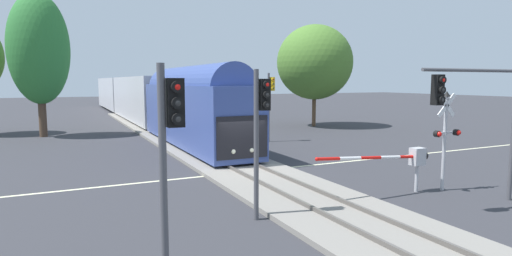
# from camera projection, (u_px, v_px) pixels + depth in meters

# --- Properties ---
(ground_plane) EXTENTS (220.00, 220.00, 0.00)m
(ground_plane) POSITION_uv_depth(u_px,v_px,m) (246.00, 172.00, 20.56)
(ground_plane) COLOR #333338
(road_centre_stripe) EXTENTS (44.00, 0.20, 0.01)m
(road_centre_stripe) POSITION_uv_depth(u_px,v_px,m) (246.00, 172.00, 20.56)
(road_centre_stripe) COLOR beige
(road_centre_stripe) RESTS_ON ground
(railway_track) EXTENTS (4.40, 80.00, 0.32)m
(railway_track) POSITION_uv_depth(u_px,v_px,m) (246.00, 170.00, 20.55)
(railway_track) COLOR gray
(railway_track) RESTS_ON ground
(commuter_train) EXTENTS (3.04, 59.93, 5.16)m
(commuter_train) POSITION_uv_depth(u_px,v_px,m) (140.00, 97.00, 45.74)
(commuter_train) COLOR #384C93
(commuter_train) RESTS_ON railway_track
(crossing_gate_near) EXTENTS (5.44, 0.40, 1.81)m
(crossing_gate_near) POSITION_uv_depth(u_px,v_px,m) (407.00, 158.00, 16.54)
(crossing_gate_near) COLOR #B7B7BC
(crossing_gate_near) RESTS_ON ground
(crossing_signal_mast) EXTENTS (1.36, 0.44, 4.08)m
(crossing_signal_mast) POSITION_uv_depth(u_px,v_px,m) (446.00, 130.00, 16.82)
(crossing_signal_mast) COLOR #B2B2B7
(crossing_signal_mast) RESTS_ON ground
(traffic_signal_near_left) EXTENTS (0.53, 0.38, 4.84)m
(traffic_signal_near_left) POSITION_uv_depth(u_px,v_px,m) (170.00, 142.00, 8.47)
(traffic_signal_near_left) COLOR #4C4C51
(traffic_signal_near_left) RESTS_ON ground
(traffic_signal_far_side) EXTENTS (0.53, 0.38, 5.06)m
(traffic_signal_far_side) POSITION_uv_depth(u_px,v_px,m) (270.00, 96.00, 30.53)
(traffic_signal_far_side) COLOR #4C4C51
(traffic_signal_far_side) RESTS_ON ground
(traffic_signal_near_right) EXTENTS (5.22, 0.38, 5.09)m
(traffic_signal_near_right) POSITION_uv_depth(u_px,v_px,m) (491.00, 99.00, 14.69)
(traffic_signal_near_right) COLOR #4C4C51
(traffic_signal_near_right) RESTS_ON ground
(traffic_signal_median) EXTENTS (0.53, 0.38, 4.85)m
(traffic_signal_median) POSITION_uv_depth(u_px,v_px,m) (261.00, 120.00, 13.18)
(traffic_signal_median) COLOR #4C4C51
(traffic_signal_median) RESTS_ON ground
(oak_behind_train) EXTENTS (4.60, 4.60, 11.39)m
(oak_behind_train) POSITION_uv_depth(u_px,v_px,m) (39.00, 49.00, 32.78)
(oak_behind_train) COLOR #4C3828
(oak_behind_train) RESTS_ON ground
(maple_right_background) EXTENTS (7.38, 7.38, 9.93)m
(maple_right_background) POSITION_uv_depth(u_px,v_px,m) (315.00, 62.00, 40.66)
(maple_right_background) COLOR brown
(maple_right_background) RESTS_ON ground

